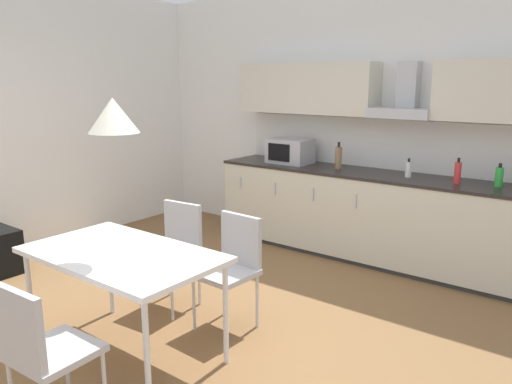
{
  "coord_description": "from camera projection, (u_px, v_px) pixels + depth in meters",
  "views": [
    {
      "loc": [
        2.47,
        -2.38,
        1.87
      ],
      "look_at": [
        0.13,
        0.69,
        1.0
      ],
      "focal_mm": 35.0,
      "sensor_mm": 36.0,
      "label": 1
    }
  ],
  "objects": [
    {
      "name": "chair_far_left",
      "position": [
        176.0,
        244.0,
        4.15
      ],
      "size": [
        0.43,
        0.43,
        0.87
      ],
      "color": "#B2B2B7",
      "rests_on": "ground_plane"
    },
    {
      "name": "bottle_brown",
      "position": [
        338.0,
        158.0,
        5.36
      ],
      "size": [
        0.07,
        0.07,
        0.29
      ],
      "color": "brown",
      "rests_on": "kitchen_counter"
    },
    {
      "name": "chair_near_right",
      "position": [
        40.0,
        345.0,
        2.58
      ],
      "size": [
        0.42,
        0.42,
        0.87
      ],
      "color": "#B2B2B7",
      "rests_on": "ground_plane"
    },
    {
      "name": "chair_far_right",
      "position": [
        232.0,
        260.0,
        3.79
      ],
      "size": [
        0.42,
        0.42,
        0.87
      ],
      "color": "#B2B2B7",
      "rests_on": "ground_plane"
    },
    {
      "name": "wall_back",
      "position": [
        359.0,
        119.0,
        5.54
      ],
      "size": [
        6.64,
        0.1,
        2.89
      ],
      "primitive_type": "cube",
      "color": "white",
      "rests_on": "ground_plane"
    },
    {
      "name": "upper_wall_cabinets",
      "position": [
        405.0,
        91.0,
        4.96
      ],
      "size": [
        3.95,
        0.4,
        0.56
      ],
      "color": "beige"
    },
    {
      "name": "microwave",
      "position": [
        290.0,
        151.0,
        5.73
      ],
      "size": [
        0.48,
        0.35,
        0.28
      ],
      "color": "#ADADB2",
      "rests_on": "kitchen_counter"
    },
    {
      "name": "bottle_white",
      "position": [
        408.0,
        169.0,
        4.92
      ],
      "size": [
        0.06,
        0.06,
        0.19
      ],
      "color": "white",
      "rests_on": "kitchen_counter"
    },
    {
      "name": "bottle_green",
      "position": [
        499.0,
        177.0,
        4.47
      ],
      "size": [
        0.07,
        0.07,
        0.21
      ],
      "color": "green",
      "rests_on": "kitchen_counter"
    },
    {
      "name": "kitchen_counter",
      "position": [
        391.0,
        219.0,
        5.13
      ],
      "size": [
        3.97,
        0.67,
        0.93
      ],
      "color": "#333333",
      "rests_on": "ground_plane"
    },
    {
      "name": "backsplash_tile",
      "position": [
        407.0,
        146.0,
        5.21
      ],
      "size": [
        3.95,
        0.02,
        0.53
      ],
      "primitive_type": "cube",
      "color": "silver",
      "rests_on": "kitchen_counter"
    },
    {
      "name": "bottle_red",
      "position": [
        458.0,
        173.0,
        4.61
      ],
      "size": [
        0.06,
        0.06,
        0.24
      ],
      "color": "red",
      "rests_on": "kitchen_counter"
    },
    {
      "name": "pendant_lamp",
      "position": [
        113.0,
        115.0,
        3.12
      ],
      "size": [
        0.32,
        0.32,
        0.22
      ],
      "primitive_type": "cone",
      "color": "silver"
    },
    {
      "name": "ground_plane",
      "position": [
        187.0,
        337.0,
        3.72
      ],
      "size": [
        8.3,
        8.13,
        0.02
      ],
      "primitive_type": "cube",
      "color": "brown"
    },
    {
      "name": "dining_table",
      "position": [
        122.0,
        259.0,
        3.33
      ],
      "size": [
        1.35,
        0.79,
        0.75
      ],
      "color": "white",
      "rests_on": "ground_plane"
    }
  ]
}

